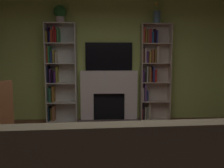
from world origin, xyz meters
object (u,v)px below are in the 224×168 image
Objects in this scene: fireplace at (109,95)px; bookshelf_left at (58,71)px; potted_plant at (60,13)px; bookshelf_right at (152,71)px; tv at (109,57)px; vase_with_flowers at (157,17)px.

fireplace is 1.26m from bookshelf_left.
bookshelf_left is at bearing 157.61° from potted_plant.
potted_plant reaches higher than bookshelf_right.
bookshelf_left is 5.73× the size of potted_plant.
tv reaches higher than fireplace.
fireplace is 0.64× the size of bookshelf_right.
fireplace is at bearing 177.27° from vase_with_flowers.
tv is at bearing 6.45° from potted_plant.
vase_with_flowers reaches higher than potted_plant.
bookshelf_left is at bearing 179.11° from vase_with_flowers.
fireplace is at bearing -179.65° from bookshelf_right.
potted_plant is at bearing -178.41° from bookshelf_right.
potted_plant is (-1.06, -0.12, 0.94)m from tv.
tv is (0.00, 0.07, 0.87)m from fireplace.
bookshelf_right is (0.99, -0.06, -0.32)m from tv.
fireplace is at bearing -90.00° from tv.
bookshelf_left is 1.27m from potted_plant.
bookshelf_left is (-1.14, -0.09, -0.33)m from tv.
bookshelf_left is 4.71× the size of vase_with_flowers.
tv is 2.79× the size of potted_plant.
tv is 0.49× the size of bookshelf_right.
bookshelf_left and bookshelf_right have the same top height.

